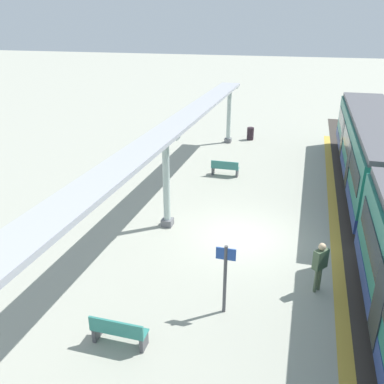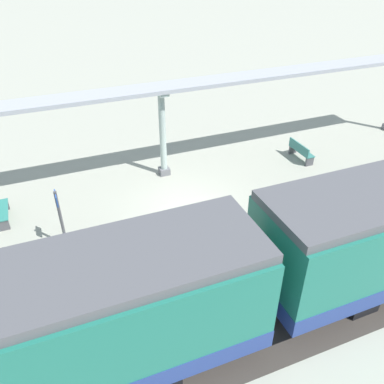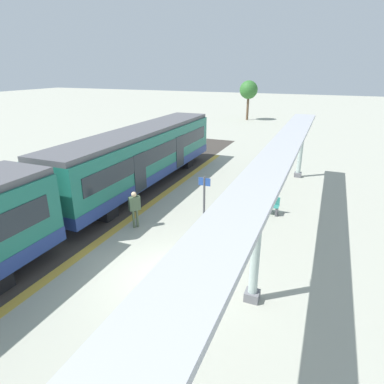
{
  "view_description": "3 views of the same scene",
  "coord_description": "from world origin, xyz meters",
  "px_view_note": "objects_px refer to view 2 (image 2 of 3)",
  "views": [
    {
      "loc": [
        -1.86,
        14.14,
        7.89
      ],
      "look_at": [
        2.16,
        -0.09,
        1.63
      ],
      "focal_mm": 38.15,
      "sensor_mm": 36.0,
      "label": 1
    },
    {
      "loc": [
        -11.34,
        4.44,
        8.92
      ],
      "look_at": [
        -0.09,
        -0.09,
        1.02
      ],
      "focal_mm": 36.67,
      "sensor_mm": 36.0,
      "label": 2
    },
    {
      "loc": [
        4.73,
        -8.56,
        6.76
      ],
      "look_at": [
        -0.4,
        3.79,
        1.7
      ],
      "focal_mm": 30.86,
      "sensor_mm": 36.0,
      "label": 3
    }
  ],
  "objects_px": {
    "bench_mid_platform": "(0,210)",
    "passenger_waiting_near_edge": "(134,257)",
    "canopy_pillar_second": "(163,134)",
    "bench_near_end": "(300,151)",
    "platform_info_sign": "(60,214)"
  },
  "relations": [
    {
      "from": "bench_mid_platform",
      "to": "passenger_waiting_near_edge",
      "type": "distance_m",
      "value": 6.32
    },
    {
      "from": "canopy_pillar_second",
      "to": "bench_near_end",
      "type": "height_order",
      "value": "canopy_pillar_second"
    },
    {
      "from": "bench_near_end",
      "to": "bench_mid_platform",
      "type": "relative_size",
      "value": 1.0
    },
    {
      "from": "canopy_pillar_second",
      "to": "passenger_waiting_near_edge",
      "type": "xyz_separation_m",
      "value": [
        -5.96,
        2.91,
        -0.88
      ]
    },
    {
      "from": "platform_info_sign",
      "to": "passenger_waiting_near_edge",
      "type": "relative_size",
      "value": 1.29
    },
    {
      "from": "bench_mid_platform",
      "to": "platform_info_sign",
      "type": "height_order",
      "value": "platform_info_sign"
    },
    {
      "from": "platform_info_sign",
      "to": "passenger_waiting_near_edge",
      "type": "distance_m",
      "value": 3.17
    },
    {
      "from": "canopy_pillar_second",
      "to": "bench_near_end",
      "type": "relative_size",
      "value": 2.56
    },
    {
      "from": "bench_near_end",
      "to": "passenger_waiting_near_edge",
      "type": "xyz_separation_m",
      "value": [
        -4.85,
        9.32,
        0.62
      ]
    },
    {
      "from": "canopy_pillar_second",
      "to": "passenger_waiting_near_edge",
      "type": "distance_m",
      "value": 6.69
    },
    {
      "from": "bench_mid_platform",
      "to": "platform_info_sign",
      "type": "xyz_separation_m",
      "value": [
        -2.37,
        -2.06,
        0.89
      ]
    },
    {
      "from": "platform_info_sign",
      "to": "canopy_pillar_second",
      "type": "bearing_deg",
      "value": -54.36
    },
    {
      "from": "bench_mid_platform",
      "to": "platform_info_sign",
      "type": "relative_size",
      "value": 0.68
    },
    {
      "from": "bench_mid_platform",
      "to": "bench_near_end",
      "type": "bearing_deg",
      "value": -90.56
    },
    {
      "from": "bench_near_end",
      "to": "passenger_waiting_near_edge",
      "type": "height_order",
      "value": "passenger_waiting_near_edge"
    }
  ]
}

